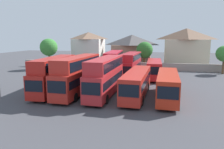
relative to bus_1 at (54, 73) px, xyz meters
name	(u,v)px	position (x,y,z in m)	size (l,w,h in m)	color
ground	(127,73)	(7.58, 18.04, -2.76)	(140.00, 140.00, 0.00)	#424247
depot_boundary_wall	(130,66)	(7.58, 23.51, -1.86)	(56.00, 0.50, 1.80)	gray
bus_1	(54,73)	(0.00, 0.00, 0.00)	(3.14, 11.43, 4.90)	#AF1E17
bus_2	(78,73)	(3.50, 0.00, 0.11)	(2.90, 11.90, 5.10)	red
bus_3	(106,74)	(7.36, 0.00, 0.05)	(2.73, 11.64, 5.00)	red
bus_4	(137,82)	(11.49, 0.32, -0.86)	(2.96, 12.12, 3.32)	red
bus_5	(168,84)	(15.36, -0.18, -0.89)	(2.79, 10.90, 3.27)	red
bus_6	(93,67)	(1.51, 13.11, -0.86)	(2.61, 11.60, 3.32)	#B21523
bus_7	(114,63)	(5.66, 13.46, 0.02)	(3.25, 11.86, 4.93)	red
bus_8	(131,64)	(8.96, 13.89, -0.12)	(3.09, 10.76, 4.67)	#AF1F26
bus_9	(154,68)	(13.42, 13.79, -0.86)	(2.75, 10.57, 3.32)	red
house_terrace_left	(89,48)	(-4.93, 29.89, 1.85)	(8.15, 6.95, 9.07)	silver
house_terrace_centre	(132,50)	(6.90, 31.46, 1.51)	(10.56, 7.57, 8.36)	#9E7A60
house_terrace_right	(186,47)	(21.00, 31.50, 2.32)	(11.08, 6.80, 9.96)	beige
tree_left_of_lot	(49,47)	(-11.92, 20.51, 2.50)	(4.20, 4.20, 7.39)	brown
tree_behind_wall	(224,54)	(27.52, 21.51, 1.51)	(3.35, 3.35, 5.98)	brown
tree_right_of_lot	(145,50)	(10.76, 26.01, 1.82)	(3.99, 3.99, 6.61)	brown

